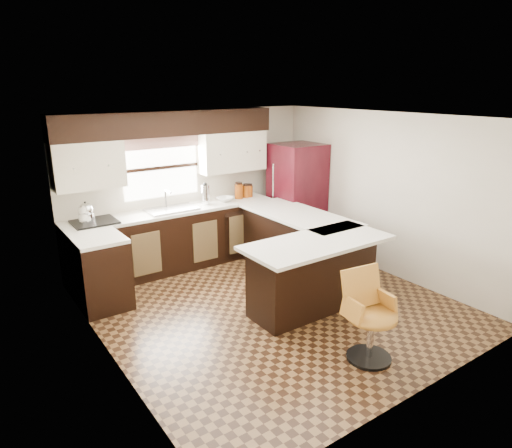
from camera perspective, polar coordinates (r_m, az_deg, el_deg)
floor at (r=6.06m, az=2.02°, el=-10.08°), size 4.40×4.40×0.00m
ceiling at (r=5.41m, az=2.29°, el=13.17°), size 4.40×4.40×0.00m
wall_back at (r=7.44m, az=-8.14°, el=4.74°), size 4.40×0.00×4.40m
wall_front at (r=4.18m, az=20.72°, el=-6.08°), size 4.40×0.00×4.40m
wall_left at (r=4.72m, az=-18.69°, el=-3.25°), size 0.00×4.40×4.40m
wall_right at (r=7.05m, az=15.94°, el=3.57°), size 0.00×4.40×4.40m
base_cab_back at (r=7.19m, az=-9.99°, el=-2.00°), size 3.30×0.60×0.90m
base_cab_left at (r=6.19m, az=-18.77°, el=-5.88°), size 0.60×0.70×0.90m
counter_back at (r=7.05m, az=-10.19°, el=1.64°), size 3.30×0.60×0.04m
counter_left at (r=6.03m, az=-19.20°, el=-1.73°), size 0.60×0.70×0.04m
soffit at (r=6.96m, az=-10.82°, el=12.27°), size 3.40×0.35×0.36m
upper_cab_left at (r=6.62m, az=-20.29°, el=6.92°), size 0.94×0.35×0.64m
upper_cab_right at (r=7.53m, az=-3.03°, el=9.05°), size 1.14×0.35×0.64m
window_pane at (r=7.15m, az=-11.78°, el=6.91°), size 1.20×0.02×0.90m
valance at (r=7.05m, az=-11.84°, el=9.99°), size 1.30×0.06×0.18m
sink at (r=7.00m, az=-10.51°, el=1.83°), size 0.75×0.45×0.03m
dishwasher at (r=7.41m, az=-2.04°, el=-1.31°), size 0.58×0.03×0.78m
cooktop at (r=6.64m, az=-19.53°, el=0.24°), size 0.58×0.50×0.02m
peninsula_long at (r=6.85m, az=4.95°, el=-2.76°), size 0.60×1.95×0.90m
peninsula_return at (r=5.85m, az=7.10°, el=-6.41°), size 1.65×0.60×0.90m
counter_pen_long at (r=6.74m, az=5.38°, el=1.11°), size 0.84×1.95×0.04m
counter_pen_return at (r=5.60m, az=7.74°, el=-2.31°), size 1.89×0.84×0.04m
refrigerator at (r=7.89m, az=5.13°, el=3.38°), size 0.78×0.75×1.82m
bar_chair at (r=4.90m, az=14.29°, el=-11.29°), size 0.57×0.57×0.96m
kettle at (r=6.57m, az=-20.48°, el=1.42°), size 0.21×0.21×0.29m
percolator at (r=7.25m, az=-6.33°, el=3.67°), size 0.13×0.13×0.31m
mixing_bowl at (r=7.45m, az=-3.90°, el=3.13°), size 0.28×0.28×0.07m
canister_large at (r=7.59m, az=-2.16°, el=4.10°), size 0.14×0.14×0.24m
canister_med at (r=7.67m, az=-1.23°, el=4.09°), size 0.12×0.12×0.20m
canister_small at (r=7.70m, az=-0.87°, el=4.12°), size 0.12×0.12×0.19m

